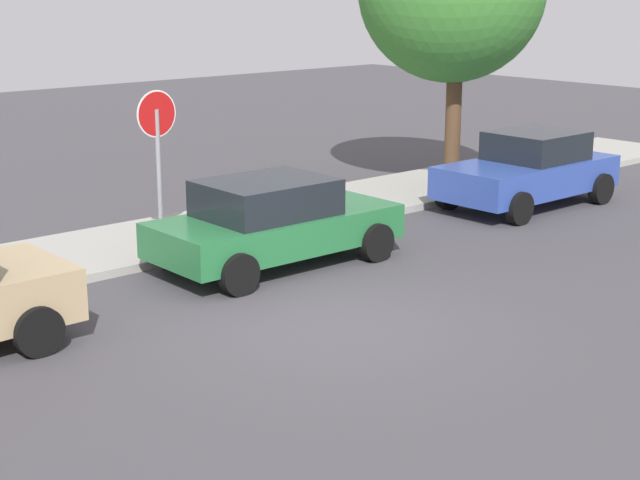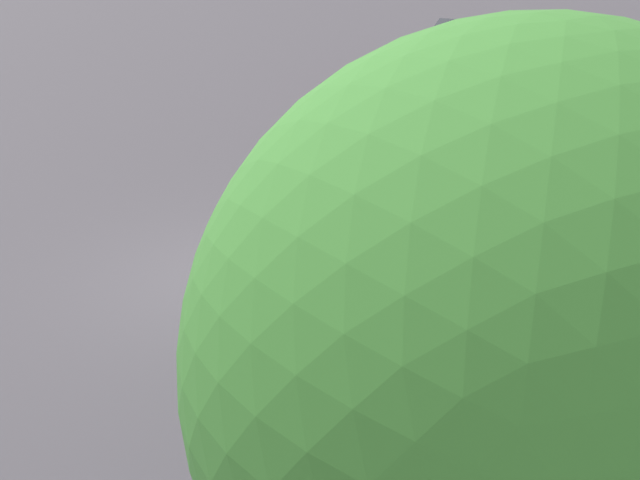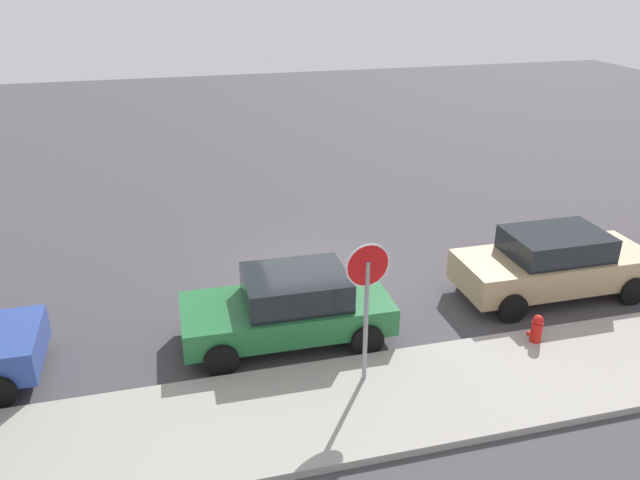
# 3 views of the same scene
# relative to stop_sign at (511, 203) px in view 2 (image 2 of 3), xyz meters

# --- Properties ---
(ground_plane) EXTENTS (60.00, 60.00, 0.00)m
(ground_plane) POSITION_rel_stop_sign_xyz_m (-0.17, -4.44, -1.90)
(ground_plane) COLOR #423F44
(sidewalk_curb) EXTENTS (32.00, 2.61, 0.14)m
(sidewalk_curb) POSITION_rel_stop_sign_xyz_m (-0.17, 0.61, -1.83)
(sidewalk_curb) COLOR #9E9B93
(sidewalk_curb) RESTS_ON ground_plane
(stop_sign) EXTENTS (0.77, 0.08, 2.77)m
(stop_sign) POSITION_rel_stop_sign_xyz_m (0.00, 0.00, 0.00)
(stop_sign) COLOR gray
(stop_sign) RESTS_ON ground_plane
(parked_car_green) EXTENTS (4.12, 2.04, 1.44)m
(parked_car_green) POSITION_rel_stop_sign_xyz_m (0.98, -1.80, -1.17)
(parked_car_green) COLOR #236B38
(parked_car_green) RESTS_ON ground_plane
(parked_car_tan) EXTENTS (4.37, 1.95, 1.52)m
(parked_car_tan) POSITION_rel_stop_sign_xyz_m (-5.15, -2.14, -1.12)
(parked_car_tan) COLOR tan
(parked_car_tan) RESTS_ON ground_plane
(parked_car_red) EXTENTS (4.39, 2.13, 1.46)m
(parked_car_red) POSITION_rel_stop_sign_xyz_m (-10.51, -1.82, -1.15)
(parked_car_red) COLOR red
(parked_car_red) RESTS_ON ground_plane
(street_tree_near_corner) EXTENTS (3.99, 3.99, 6.32)m
(street_tree_near_corner) POSITION_rel_stop_sign_xyz_m (7.65, 0.44, 2.42)
(street_tree_near_corner) COLOR #513823
(street_tree_near_corner) RESTS_ON ground_plane
(fire_hydrant) EXTENTS (0.30, 0.22, 0.72)m
(fire_hydrant) POSITION_rel_stop_sign_xyz_m (-3.62, -0.28, -1.54)
(fire_hydrant) COLOR red
(fire_hydrant) RESTS_ON ground_plane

